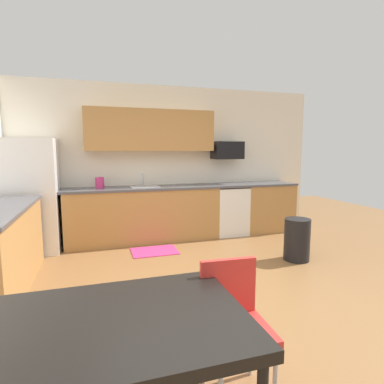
{
  "coord_description": "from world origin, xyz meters",
  "views": [
    {
      "loc": [
        -1.24,
        -2.99,
        1.56
      ],
      "look_at": [
        0.0,
        1.0,
        1.0
      ],
      "focal_mm": 29.2,
      "sensor_mm": 36.0,
      "label": 1
    }
  ],
  "objects_px": {
    "dining_table": "(105,333)",
    "microwave": "(227,150)",
    "oven_range": "(228,210)",
    "kettle": "(100,183)",
    "trash_bin": "(297,239)",
    "chair_near_table": "(234,317)",
    "refrigerator": "(32,196)"
  },
  "relations": [
    {
      "from": "oven_range",
      "to": "kettle",
      "type": "distance_m",
      "value": 2.37
    },
    {
      "from": "oven_range",
      "to": "dining_table",
      "type": "distance_m",
      "value": 4.5
    },
    {
      "from": "oven_range",
      "to": "microwave",
      "type": "distance_m",
      "value": 1.11
    },
    {
      "from": "microwave",
      "to": "chair_near_table",
      "type": "relative_size",
      "value": 0.64
    },
    {
      "from": "oven_range",
      "to": "microwave",
      "type": "bearing_deg",
      "value": 90.0
    },
    {
      "from": "trash_bin",
      "to": "oven_range",
      "type": "bearing_deg",
      "value": 102.04
    },
    {
      "from": "trash_bin",
      "to": "microwave",
      "type": "bearing_deg",
      "value": 101.36
    },
    {
      "from": "refrigerator",
      "to": "oven_range",
      "type": "height_order",
      "value": "refrigerator"
    },
    {
      "from": "chair_near_table",
      "to": "microwave",
      "type": "bearing_deg",
      "value": 67.15
    },
    {
      "from": "microwave",
      "to": "chair_near_table",
      "type": "xyz_separation_m",
      "value": [
        -1.56,
        -3.69,
        -1.06
      ]
    },
    {
      "from": "oven_range",
      "to": "trash_bin",
      "type": "bearing_deg",
      "value": -77.96
    },
    {
      "from": "refrigerator",
      "to": "oven_range",
      "type": "xyz_separation_m",
      "value": [
        3.3,
        0.08,
        -0.41
      ]
    },
    {
      "from": "microwave",
      "to": "dining_table",
      "type": "xyz_separation_m",
      "value": [
        -2.35,
        -3.93,
        -0.88
      ]
    },
    {
      "from": "microwave",
      "to": "kettle",
      "type": "distance_m",
      "value": 2.36
    },
    {
      "from": "kettle",
      "to": "microwave",
      "type": "bearing_deg",
      "value": 1.25
    },
    {
      "from": "refrigerator",
      "to": "kettle",
      "type": "bearing_deg",
      "value": 7.37
    },
    {
      "from": "microwave",
      "to": "kettle",
      "type": "height_order",
      "value": "microwave"
    },
    {
      "from": "refrigerator",
      "to": "dining_table",
      "type": "height_order",
      "value": "refrigerator"
    },
    {
      "from": "oven_range",
      "to": "refrigerator",
      "type": "bearing_deg",
      "value": -178.61
    },
    {
      "from": "microwave",
      "to": "dining_table",
      "type": "distance_m",
      "value": 4.66
    },
    {
      "from": "chair_near_table",
      "to": "dining_table",
      "type": "bearing_deg",
      "value": -163.57
    },
    {
      "from": "microwave",
      "to": "dining_table",
      "type": "relative_size",
      "value": 0.39
    },
    {
      "from": "trash_bin",
      "to": "chair_near_table",
      "type": "bearing_deg",
      "value": -133.95
    },
    {
      "from": "chair_near_table",
      "to": "trash_bin",
      "type": "relative_size",
      "value": 1.42
    },
    {
      "from": "dining_table",
      "to": "microwave",
      "type": "bearing_deg",
      "value": 59.1
    },
    {
      "from": "refrigerator",
      "to": "microwave",
      "type": "distance_m",
      "value": 3.38
    },
    {
      "from": "oven_range",
      "to": "microwave",
      "type": "xyz_separation_m",
      "value": [
        0.0,
        0.1,
        1.11
      ]
    },
    {
      "from": "microwave",
      "to": "chair_near_table",
      "type": "bearing_deg",
      "value": -112.85
    },
    {
      "from": "refrigerator",
      "to": "oven_range",
      "type": "relative_size",
      "value": 1.91
    },
    {
      "from": "chair_near_table",
      "to": "kettle",
      "type": "bearing_deg",
      "value": 101.48
    },
    {
      "from": "oven_range",
      "to": "microwave",
      "type": "height_order",
      "value": "microwave"
    },
    {
      "from": "dining_table",
      "to": "oven_range",
      "type": "bearing_deg",
      "value": 58.45
    }
  ]
}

